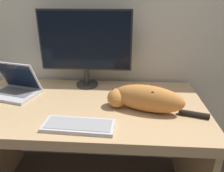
{
  "coord_description": "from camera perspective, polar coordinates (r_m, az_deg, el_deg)",
  "views": [
    {
      "loc": [
        0.25,
        -0.82,
        1.41
      ],
      "look_at": [
        0.17,
        0.36,
        0.91
      ],
      "focal_mm": 35.0,
      "sensor_mm": 36.0,
      "label": 1
    }
  ],
  "objects": [
    {
      "name": "cat",
      "position": [
        1.29,
        8.45,
        -3.12
      ],
      "size": [
        0.58,
        0.25,
        0.16
      ],
      "rotation": [
        0.0,
        0.0,
        -0.29
      ],
      "color": "#C67A38",
      "rests_on": "desk"
    },
    {
      "name": "external_keyboard",
      "position": [
        1.16,
        -8.68,
        -10.17
      ],
      "size": [
        0.38,
        0.16,
        0.02
      ],
      "rotation": [
        0.0,
        0.0,
        -0.05
      ],
      "color": "#BCBCC1",
      "rests_on": "desk"
    },
    {
      "name": "wall_back",
      "position": [
        1.7,
        -4.97,
        19.12
      ],
      "size": [
        6.4,
        0.06,
        2.6
      ],
      "color": "beige",
      "rests_on": "ground_plane"
    },
    {
      "name": "laptop",
      "position": [
        1.63,
        -23.9,
        -0.54
      ],
      "size": [
        0.35,
        0.29,
        0.23
      ],
      "rotation": [
        0.0,
        0.0,
        -0.25
      ],
      "color": "#B7B7BC",
      "rests_on": "desk"
    },
    {
      "name": "monitor",
      "position": [
        1.58,
        -6.97,
        10.74
      ],
      "size": [
        0.66,
        0.16,
        0.55
      ],
      "color": "#282828",
      "rests_on": "desk"
    },
    {
      "name": "desk",
      "position": [
        1.48,
        -6.69,
        -10.06
      ],
      "size": [
        1.5,
        0.79,
        0.77
      ],
      "color": "tan",
      "rests_on": "ground_plane"
    }
  ]
}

